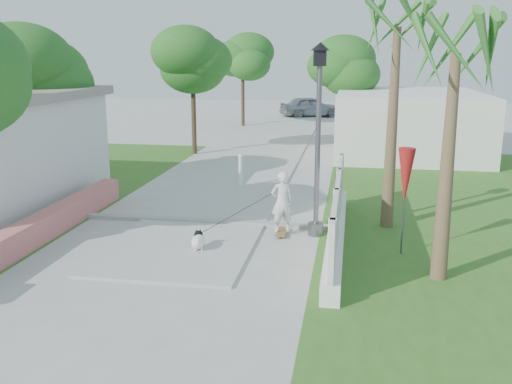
% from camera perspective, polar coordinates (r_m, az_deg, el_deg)
% --- Properties ---
extents(ground, '(90.00, 90.00, 0.00)m').
position_cam_1_polar(ground, '(9.32, -15.13, -13.60)').
color(ground, '#B7B7B2').
rests_on(ground, ground).
extents(path_strip, '(3.20, 36.00, 0.06)m').
position_cam_1_polar(path_strip, '(28.02, 2.01, 5.12)').
color(path_strip, '#B7B7B2').
rests_on(path_strip, ground).
extents(curb, '(6.50, 0.25, 0.10)m').
position_cam_1_polar(curb, '(14.56, -5.37, -2.92)').
color(curb, '#999993').
rests_on(curb, ground).
extents(grass_right, '(8.00, 20.00, 0.01)m').
position_cam_1_polar(grass_right, '(16.37, 21.05, -2.09)').
color(grass_right, '#346820').
rests_on(grass_right, ground).
extents(pink_wall, '(0.45, 8.20, 0.80)m').
position_cam_1_polar(pink_wall, '(13.60, -21.72, -3.91)').
color(pink_wall, '#BE6561').
rests_on(pink_wall, ground).
extents(lattice_fence, '(0.35, 7.00, 1.50)m').
position_cam_1_polar(lattice_fence, '(13.00, 8.08, -2.78)').
color(lattice_fence, white).
rests_on(lattice_fence, ground).
extents(building_right, '(6.00, 8.00, 2.60)m').
position_cam_1_polar(building_right, '(25.74, 14.88, 6.77)').
color(building_right, silver).
rests_on(building_right, ground).
extents(street_lamp, '(0.44, 0.44, 4.44)m').
position_cam_1_polar(street_lamp, '(13.11, 6.23, 5.84)').
color(street_lamp, '#59595E').
rests_on(street_lamp, ground).
extents(bollard, '(0.14, 0.14, 1.09)m').
position_cam_1_polar(bollard, '(18.17, -1.56, 2.21)').
color(bollard, white).
rests_on(bollard, ground).
extents(patio_umbrella, '(0.36, 0.36, 2.30)m').
position_cam_1_polar(patio_umbrella, '(12.28, 14.73, 1.43)').
color(patio_umbrella, '#59595E').
rests_on(patio_umbrella, ground).
extents(tree_left_mid, '(3.20, 3.20, 4.85)m').
position_cam_1_polar(tree_left_mid, '(18.40, -20.56, 10.65)').
color(tree_left_mid, '#4C3826').
rests_on(tree_left_mid, ground).
extents(tree_path_left, '(3.40, 3.40, 5.23)m').
position_cam_1_polar(tree_path_left, '(24.38, -6.35, 12.72)').
color(tree_path_left, '#4C3826').
rests_on(tree_path_left, ground).
extents(tree_path_right, '(3.00, 3.00, 4.79)m').
position_cam_1_polar(tree_path_right, '(27.46, 8.89, 12.06)').
color(tree_path_right, '#4C3826').
rests_on(tree_path_right, ground).
extents(tree_path_far, '(3.20, 3.20, 5.17)m').
position_cam_1_polar(tree_path_far, '(34.07, -1.32, 13.04)').
color(tree_path_far, '#4C3826').
rests_on(tree_path_far, ground).
extents(palm_far, '(1.80, 1.80, 5.30)m').
position_cam_1_polar(palm_far, '(14.00, 13.91, 14.48)').
color(palm_far, brown).
rests_on(palm_far, ground).
extents(palm_near, '(1.80, 1.80, 4.70)m').
position_cam_1_polar(palm_near, '(10.81, 19.28, 11.66)').
color(palm_near, brown).
rests_on(palm_near, ground).
extents(skateboarder, '(1.95, 1.63, 1.54)m').
position_cam_1_polar(skateboarder, '(13.03, -1.00, -1.92)').
color(skateboarder, olive).
rests_on(skateboarder, ground).
extents(dog, '(0.39, 0.63, 0.44)m').
position_cam_1_polar(dog, '(12.48, -5.78, -4.87)').
color(dog, white).
rests_on(dog, ground).
extents(parked_car, '(4.39, 3.20, 1.39)m').
position_cam_1_polar(parked_car, '(39.24, 5.45, 8.50)').
color(parked_car, '#ABADB3').
rests_on(parked_car, ground).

